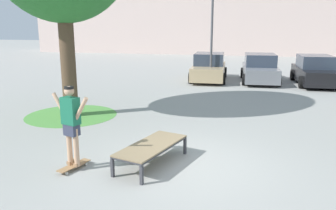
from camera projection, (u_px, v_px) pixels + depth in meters
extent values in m
plane|color=#999993|center=(189.00, 165.00, 7.39)|extent=(120.00, 120.00, 0.00)
cube|color=#38383D|center=(160.00, 141.00, 8.34)|extent=(0.07, 0.07, 0.38)
cube|color=#38383D|center=(185.00, 146.00, 8.00)|extent=(0.07, 0.07, 0.38)
cube|color=#38383D|center=(112.00, 168.00, 6.78)|extent=(0.07, 0.07, 0.38)
cube|color=#38383D|center=(142.00, 175.00, 6.44)|extent=(0.07, 0.07, 0.38)
cylinder|color=#38383D|center=(138.00, 144.00, 7.51)|extent=(0.56, 1.84, 0.05)
cylinder|color=#38383D|center=(166.00, 150.00, 7.17)|extent=(0.56, 1.84, 0.05)
cylinder|color=#38383D|center=(172.00, 135.00, 8.12)|extent=(0.75, 0.25, 0.05)
cylinder|color=#38383D|center=(126.00, 161.00, 6.56)|extent=(0.75, 0.25, 0.05)
cube|color=#847051|center=(152.00, 145.00, 7.33)|extent=(1.25, 2.03, 0.03)
cube|color=#9E754C|center=(74.00, 165.00, 7.17)|extent=(0.43, 0.82, 0.02)
cylinder|color=silver|center=(81.00, 163.00, 7.45)|extent=(0.05, 0.06, 0.06)
cylinder|color=silver|center=(86.00, 164.00, 7.38)|extent=(0.05, 0.06, 0.06)
cylinder|color=silver|center=(62.00, 172.00, 6.99)|extent=(0.05, 0.06, 0.06)
cylinder|color=silver|center=(67.00, 173.00, 6.91)|extent=(0.05, 0.06, 0.06)
cylinder|color=tan|center=(69.00, 146.00, 7.13)|extent=(0.11, 0.11, 0.82)
cube|color=#99704C|center=(72.00, 162.00, 7.25)|extent=(0.17, 0.26, 0.07)
cylinder|color=tan|center=(76.00, 148.00, 7.03)|extent=(0.11, 0.11, 0.82)
cube|color=#99704C|center=(79.00, 164.00, 7.15)|extent=(0.17, 0.26, 0.07)
cube|color=#33384C|center=(72.00, 130.00, 6.99)|extent=(0.35, 0.28, 0.24)
cube|color=#196647|center=(70.00, 111.00, 6.90)|extent=(0.41, 0.32, 0.56)
cylinder|color=tan|center=(60.00, 105.00, 7.03)|extent=(0.40, 0.20, 0.52)
cylinder|color=tan|center=(81.00, 109.00, 6.73)|extent=(0.40, 0.20, 0.52)
sphere|color=tan|center=(69.00, 91.00, 6.81)|extent=(0.20, 0.20, 0.20)
cylinder|color=black|center=(69.00, 88.00, 6.79)|extent=(0.19, 0.19, 0.05)
cylinder|color=brown|center=(68.00, 64.00, 11.14)|extent=(0.49, 0.49, 3.49)
cylinder|color=#519342|center=(72.00, 115.00, 11.54)|extent=(3.05, 3.05, 0.01)
cube|color=tan|center=(209.00, 71.00, 18.92)|extent=(1.91, 4.28, 0.70)
cube|color=#2D3847|center=(209.00, 59.00, 18.92)|extent=(1.67, 2.18, 0.64)
cylinder|color=black|center=(223.00, 79.00, 17.57)|extent=(0.25, 0.61, 0.60)
cylinder|color=black|center=(191.00, 78.00, 17.88)|extent=(0.25, 0.61, 0.60)
cylinder|color=black|center=(225.00, 72.00, 20.06)|extent=(0.25, 0.61, 0.60)
cylinder|color=black|center=(196.00, 72.00, 20.37)|extent=(0.25, 0.61, 0.60)
cube|color=slate|center=(260.00, 72.00, 18.40)|extent=(1.96, 4.30, 0.70)
cube|color=#2D3847|center=(260.00, 60.00, 18.39)|extent=(1.69, 2.19, 0.64)
cylinder|color=black|center=(279.00, 80.00, 17.05)|extent=(0.26, 0.61, 0.60)
cylinder|color=black|center=(244.00, 79.00, 17.35)|extent=(0.26, 0.61, 0.60)
cylinder|color=black|center=(273.00, 73.00, 19.55)|extent=(0.26, 0.61, 0.60)
cylinder|color=black|center=(243.00, 73.00, 19.84)|extent=(0.26, 0.61, 0.60)
cube|color=black|center=(315.00, 75.00, 17.51)|extent=(1.91, 4.28, 0.70)
cube|color=#2D3847|center=(315.00, 61.00, 17.51)|extent=(1.66, 2.18, 0.64)
cylinder|color=black|center=(302.00, 82.00, 16.47)|extent=(0.25, 0.61, 0.60)
cylinder|color=black|center=(325.00, 76.00, 18.65)|extent=(0.25, 0.61, 0.60)
cylinder|color=black|center=(293.00, 75.00, 18.96)|extent=(0.25, 0.61, 0.60)
cylinder|color=#4C4C51|center=(212.00, 30.00, 17.34)|extent=(0.12, 0.12, 5.50)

